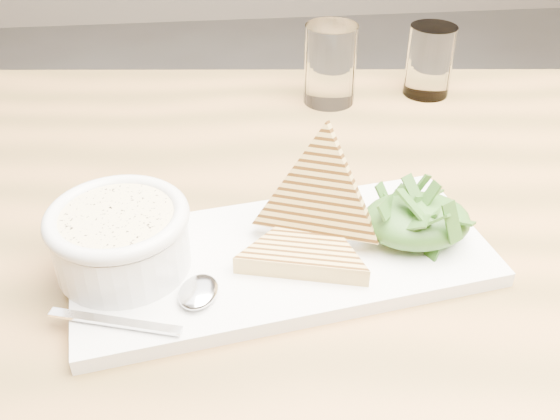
{
  "coord_description": "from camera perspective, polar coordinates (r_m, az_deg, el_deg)",
  "views": [
    {
      "loc": [
        -0.29,
        -0.58,
        1.17
      ],
      "look_at": [
        -0.23,
        -0.1,
        0.83
      ],
      "focal_mm": 40.0,
      "sensor_mm": 36.0,
      "label": 1
    }
  ],
  "objects": [
    {
      "name": "glass_near",
      "position": [
        0.9,
        4.61,
        13.12
      ],
      "size": [
        0.07,
        0.07,
        0.11
      ],
      "primitive_type": "cylinder",
      "color": "white",
      "rests_on": "table_top"
    },
    {
      "name": "sandwich_lean",
      "position": [
        0.59,
        3.61,
        1.3
      ],
      "size": [
        0.18,
        0.17,
        0.16
      ],
      "primitive_type": null,
      "rotation": [
        1.21,
        0.0,
        -0.37
      ],
      "color": "tan",
      "rests_on": "sandwich_flat"
    },
    {
      "name": "platter",
      "position": [
        0.61,
        0.21,
        -4.36
      ],
      "size": [
        0.42,
        0.24,
        0.02
      ],
      "primitive_type": "cube",
      "rotation": [
        0.0,
        0.0,
        0.16
      ],
      "color": "white",
      "rests_on": "table_top"
    },
    {
      "name": "bowl_rim",
      "position": [
        0.57,
        -14.7,
        -0.61
      ],
      "size": [
        0.13,
        0.13,
        0.01
      ],
      "primitive_type": "torus",
      "color": "white",
      "rests_on": "soup_bowl"
    },
    {
      "name": "sandwich_flat",
      "position": [
        0.59,
        2.31,
        -3.5
      ],
      "size": [
        0.18,
        0.18,
        0.02
      ],
      "primitive_type": null,
      "rotation": [
        0.0,
        0.0,
        -0.26
      ],
      "color": "tan",
      "rests_on": "platter"
    },
    {
      "name": "table_top",
      "position": [
        0.7,
        7.95,
        -1.43
      ],
      "size": [
        1.27,
        0.92,
        0.04
      ],
      "primitive_type": "cube",
      "rotation": [
        0.0,
        0.0,
        -0.11
      ],
      "color": "olive",
      "rests_on": "ground"
    },
    {
      "name": "spoon_handle",
      "position": [
        0.54,
        -14.86,
        -9.83
      ],
      "size": [
        0.11,
        0.04,
        0.0
      ],
      "primitive_type": "cube",
      "rotation": [
        0.0,
        0.0,
        -0.31
      ],
      "color": "silver",
      "rests_on": "platter"
    },
    {
      "name": "glass_far",
      "position": [
        0.95,
        13.51,
        13.12
      ],
      "size": [
        0.07,
        0.07,
        0.1
      ],
      "primitive_type": "cylinder",
      "color": "white",
      "rests_on": "table_top"
    },
    {
      "name": "spoon_bowl",
      "position": [
        0.55,
        -7.47,
        -7.41
      ],
      "size": [
        0.05,
        0.05,
        0.01
      ],
      "primitive_type": "ellipsoid",
      "rotation": [
        0.0,
        0.0,
        -0.31
      ],
      "color": "silver",
      "rests_on": "platter"
    },
    {
      "name": "table_leg_bl",
      "position": [
        1.26,
        -22.84,
        -7.84
      ],
      "size": [
        0.06,
        0.06,
        0.74
      ],
      "primitive_type": "cylinder",
      "color": "olive",
      "rests_on": "ground"
    },
    {
      "name": "salad_base",
      "position": [
        0.62,
        12.34,
        -0.94
      ],
      "size": [
        0.11,
        0.08,
        0.04
      ],
      "primitive_type": "ellipsoid",
      "color": "#1E3E14",
      "rests_on": "platter"
    },
    {
      "name": "soup",
      "position": [
        0.57,
        -14.67,
        -0.77
      ],
      "size": [
        0.1,
        0.1,
        0.01
      ],
      "primitive_type": "cylinder",
      "color": "beige",
      "rests_on": "soup_bowl"
    },
    {
      "name": "arugula_pile",
      "position": [
        0.62,
        12.41,
        -0.44
      ],
      "size": [
        0.11,
        0.1,
        0.05
      ],
      "primitive_type": null,
      "color": "#396922",
      "rests_on": "platter"
    },
    {
      "name": "soup_bowl",
      "position": [
        0.59,
        -14.26,
        -3.09
      ],
      "size": [
        0.12,
        0.12,
        0.05
      ],
      "primitive_type": "cylinder",
      "color": "white",
      "rests_on": "platter"
    }
  ]
}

